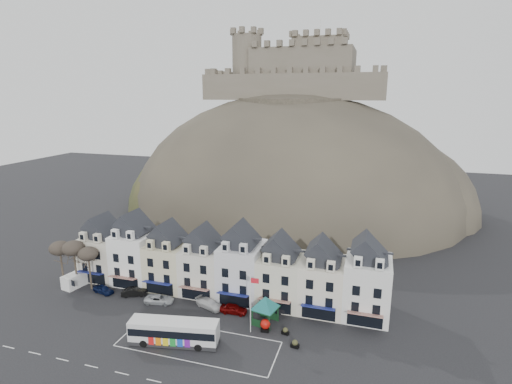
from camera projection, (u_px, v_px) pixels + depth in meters
ground at (181, 347)px, 54.53m from camera, size 300.00×300.00×0.00m
coach_bay_markings at (198, 344)px, 55.12m from camera, size 22.00×7.50×0.01m
townhouse_terrace at (224, 265)px, 68.05m from camera, size 54.40×9.35×11.80m
castle_hill at (293, 210)px, 118.18m from camera, size 100.00×76.00×68.00m
castle at (299, 71)px, 115.32m from camera, size 50.20×22.20×22.00m
tree_left_far at (60, 249)px, 70.86m from camera, size 3.61×3.61×8.24m
tree_left_mid at (73, 249)px, 69.93m from camera, size 3.78×3.78×8.64m
tree_left_near at (88, 254)px, 69.24m from camera, size 3.43×3.43×7.84m
bus at (174, 331)px, 54.82m from camera, size 12.61×5.04×3.47m
bus_shelter at (265, 303)px, 59.30m from camera, size 6.79×6.79×4.41m
red_buoy at (265, 325)px, 58.01m from camera, size 1.45×1.45×1.79m
flagpole at (251, 301)px, 56.70m from camera, size 1.28×0.18×8.81m
white_van at (78, 279)px, 71.84m from camera, size 3.22×5.59×2.40m
planter_west at (295, 344)px, 54.22m from camera, size 1.21×0.79×1.13m
planter_east at (285, 331)px, 57.22m from camera, size 1.13×0.73×1.04m
car_navy at (103, 289)px, 69.09m from camera, size 4.27×2.46×1.37m
car_black at (134, 292)px, 68.15m from camera, size 4.52×3.08×1.41m
car_silver at (159, 299)px, 65.76m from camera, size 5.07×3.14×1.33m
car_white at (209, 304)px, 64.36m from camera, size 5.24×3.50×1.41m
car_maroon at (234, 309)px, 62.70m from camera, size 4.36×1.85×1.47m
car_charcoal at (271, 309)px, 62.79m from camera, size 4.70×2.89×1.46m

